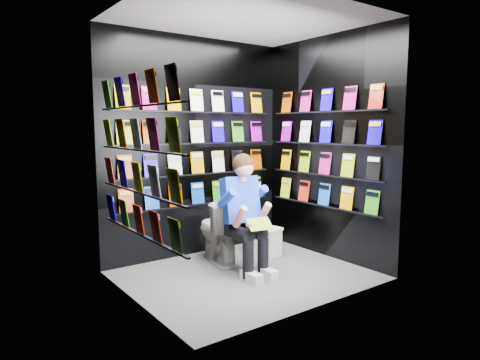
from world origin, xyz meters
TOP-DOWN VIEW (x-y plane):
  - floor at (0.00, 0.00)m, footprint 2.40×2.40m
  - ceiling at (0.00, 0.00)m, footprint 2.40×2.40m
  - wall_back at (0.00, 1.00)m, footprint 2.40×0.04m
  - wall_front at (0.00, -1.00)m, footprint 2.40×0.04m
  - wall_left at (-1.20, 0.00)m, footprint 0.04×2.00m
  - wall_right at (1.20, 0.00)m, footprint 0.04×2.00m
  - comics_back at (0.00, 0.97)m, footprint 2.10×0.06m
  - comics_left at (-1.17, 0.00)m, footprint 0.06×1.70m
  - comics_right at (1.17, 0.00)m, footprint 0.06×1.70m
  - toilet at (0.03, 0.54)m, footprint 0.56×0.82m
  - longbox at (0.62, 0.47)m, footprint 0.30×0.45m
  - longbox_lid at (0.62, 0.47)m, footprint 0.32×0.48m
  - reader at (0.03, 0.16)m, footprint 0.64×0.82m
  - held_comic at (0.03, -0.19)m, footprint 0.28×0.20m

SIDE VIEW (x-z plane):
  - floor at x=0.00m, z-range 0.00..0.00m
  - longbox at x=0.62m, z-range 0.00..0.31m
  - longbox_lid at x=0.62m, z-range 0.31..0.34m
  - toilet at x=0.03m, z-range 0.00..0.73m
  - held_comic at x=0.03m, z-range 0.53..0.63m
  - reader at x=0.03m, z-range 0.08..1.44m
  - wall_back at x=0.00m, z-range 0.00..2.60m
  - wall_front at x=0.00m, z-range 0.00..2.60m
  - wall_left at x=-1.20m, z-range 0.00..2.60m
  - wall_right at x=1.20m, z-range 0.00..2.60m
  - comics_back at x=0.00m, z-range 0.62..1.99m
  - comics_left at x=-1.17m, z-range 0.62..1.99m
  - comics_right at x=1.17m, z-range 0.62..1.99m
  - ceiling at x=0.00m, z-range 2.60..2.60m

